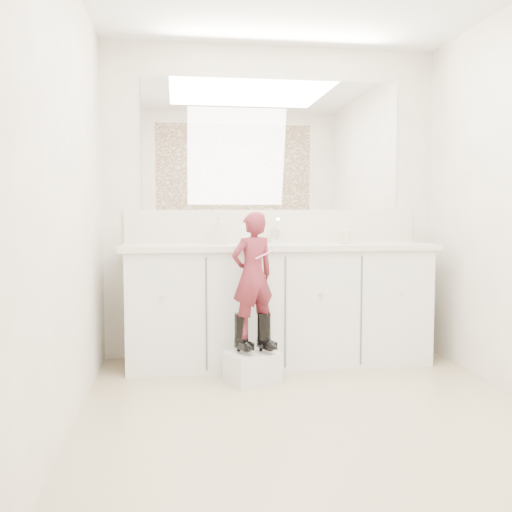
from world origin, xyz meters
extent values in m
plane|color=#9A8464|center=(0.00, 0.00, 0.00)|extent=(3.00, 3.00, 0.00)
plane|color=beige|center=(0.00, 1.50, 1.20)|extent=(2.60, 0.00, 2.60)
plane|color=beige|center=(0.00, -1.50, 1.20)|extent=(2.60, 0.00, 2.60)
plane|color=beige|center=(-1.30, 0.00, 1.20)|extent=(0.00, 3.00, 3.00)
cube|color=silver|center=(0.00, 1.23, 0.42)|extent=(2.20, 0.55, 0.85)
cube|color=beige|center=(0.00, 1.21, 0.87)|extent=(2.28, 0.58, 0.04)
cube|color=beige|center=(0.00, 1.49, 1.02)|extent=(2.28, 0.03, 0.25)
cube|color=white|center=(0.00, 1.49, 1.64)|extent=(2.00, 0.02, 1.00)
cube|color=#472819|center=(0.00, -1.49, 1.65)|extent=(2.00, 0.01, 1.20)
cylinder|color=silver|center=(0.00, 1.38, 0.94)|extent=(0.08, 0.08, 0.10)
imported|color=beige|center=(0.51, 1.21, 0.94)|extent=(0.13, 0.13, 0.11)
imported|color=beige|center=(-0.44, 1.29, 0.99)|extent=(0.12, 0.12, 0.20)
cube|color=silver|center=(-0.26, 0.75, 0.10)|extent=(0.39, 0.36, 0.20)
imported|color=#982F43|center=(-0.26, 0.75, 0.71)|extent=(0.35, 0.30, 0.82)
cylinder|color=pink|center=(-0.19, 0.69, 0.85)|extent=(0.13, 0.06, 0.06)
camera|label=1|loc=(-0.75, -2.92, 1.12)|focal=40.00mm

